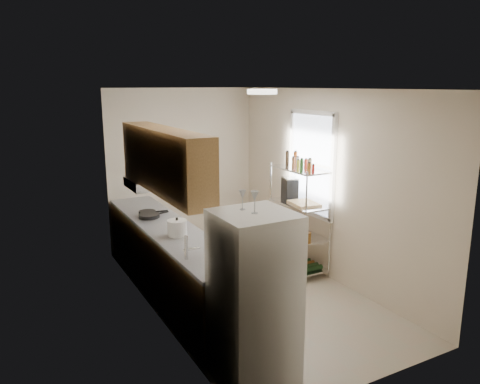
# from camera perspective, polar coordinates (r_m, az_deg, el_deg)

# --- Properties ---
(room) EXTENTS (2.52, 4.42, 2.62)m
(room) POSITION_cam_1_polar(r_m,az_deg,el_deg) (5.83, 1.05, -0.40)
(room) COLOR #AEA38D
(room) RESTS_ON ground
(counter_run) EXTENTS (0.63, 3.51, 0.90)m
(counter_run) POSITION_cam_1_polar(r_m,az_deg,el_deg) (6.10, -8.66, -8.28)
(counter_run) COLOR tan
(counter_run) RESTS_ON ground
(upper_cabinets) EXTENTS (0.33, 2.20, 0.72)m
(upper_cabinets) POSITION_cam_1_polar(r_m,az_deg,el_deg) (5.39, -9.27, 3.85)
(upper_cabinets) COLOR tan
(upper_cabinets) RESTS_ON room
(range_hood) EXTENTS (0.50, 0.60, 0.12)m
(range_hood) POSITION_cam_1_polar(r_m,az_deg,el_deg) (6.23, -11.11, 1.08)
(range_hood) COLOR #B7BABC
(range_hood) RESTS_ON room
(window) EXTENTS (0.06, 1.00, 1.46)m
(window) POSITION_cam_1_polar(r_m,az_deg,el_deg) (6.74, 8.69, 3.43)
(window) COLOR white
(window) RESTS_ON room
(bakers_rack) EXTENTS (0.45, 0.90, 1.73)m
(bakers_rack) POSITION_cam_1_polar(r_m,az_deg,el_deg) (6.65, 7.33, -0.53)
(bakers_rack) COLOR silver
(bakers_rack) RESTS_ON ground
(ceiling_dome) EXTENTS (0.34, 0.34, 0.05)m
(ceiling_dome) POSITION_cam_1_polar(r_m,az_deg,el_deg) (5.42, 2.71, 12.12)
(ceiling_dome) COLOR white
(ceiling_dome) RESTS_ON room
(refrigerator) EXTENTS (0.65, 0.65, 1.59)m
(refrigerator) POSITION_cam_1_polar(r_m,az_deg,el_deg) (4.25, 1.69, -12.89)
(refrigerator) COLOR white
(refrigerator) RESTS_ON ground
(wine_glass_a) EXTENTS (0.07, 0.07, 0.19)m
(wine_glass_a) POSITION_cam_1_polar(r_m,az_deg,el_deg) (3.93, 1.80, -1.27)
(wine_glass_a) COLOR silver
(wine_glass_a) RESTS_ON refrigerator
(wine_glass_b) EXTENTS (0.06, 0.06, 0.17)m
(wine_glass_b) POSITION_cam_1_polar(r_m,az_deg,el_deg) (4.04, 0.31, -0.98)
(wine_glass_b) COLOR silver
(wine_glass_b) RESTS_ON refrigerator
(rice_cooker) EXTENTS (0.23, 0.23, 0.19)m
(rice_cooker) POSITION_cam_1_polar(r_m,az_deg,el_deg) (5.59, -7.67, -4.36)
(rice_cooker) COLOR white
(rice_cooker) RESTS_ON counter_run
(frying_pan_large) EXTENTS (0.35, 0.35, 0.05)m
(frying_pan_large) POSITION_cam_1_polar(r_m,az_deg,el_deg) (6.42, -11.02, -2.87)
(frying_pan_large) COLOR black
(frying_pan_large) RESTS_ON counter_run
(frying_pan_small) EXTENTS (0.26, 0.26, 0.05)m
(frying_pan_small) POSITION_cam_1_polar(r_m,az_deg,el_deg) (6.58, -11.23, -2.48)
(frying_pan_small) COLOR black
(frying_pan_small) RESTS_ON counter_run
(cutting_board) EXTENTS (0.39, 0.47, 0.03)m
(cutting_board) POSITION_cam_1_polar(r_m,az_deg,el_deg) (6.61, 7.83, -1.37)
(cutting_board) COLOR tan
(cutting_board) RESTS_ON bakers_rack
(espresso_machine) EXTENTS (0.24, 0.30, 0.31)m
(espresso_machine) POSITION_cam_1_polar(r_m,az_deg,el_deg) (6.90, 6.09, 0.51)
(espresso_machine) COLOR black
(espresso_machine) RESTS_ON bakers_rack
(storage_bag) EXTENTS (0.15, 0.18, 0.18)m
(storage_bag) POSITION_cam_1_polar(r_m,az_deg,el_deg) (7.02, 5.51, -3.62)
(storage_bag) COLOR #AB2315
(storage_bag) RESTS_ON bakers_rack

